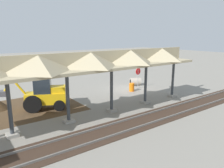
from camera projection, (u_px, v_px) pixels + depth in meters
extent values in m
plane|color=gray|center=(128.00, 89.00, 24.85)|extent=(120.00, 120.00, 0.00)
cube|color=#4C3823|center=(21.00, 109.00, 18.20)|extent=(9.47, 7.00, 0.01)
cube|color=#9E998E|center=(172.00, 95.00, 21.90)|extent=(0.70, 0.70, 0.20)
cylinder|color=#383D42|center=(173.00, 79.00, 21.52)|extent=(0.24, 0.24, 3.60)
cube|color=#9E998E|center=(145.00, 102.00, 19.76)|extent=(0.70, 0.70, 0.20)
cylinder|color=#383D42|center=(146.00, 84.00, 19.38)|extent=(0.24, 0.24, 3.60)
cube|color=#9E998E|center=(112.00, 110.00, 17.61)|extent=(0.70, 0.70, 0.20)
cylinder|color=#383D42|center=(112.00, 90.00, 17.23)|extent=(0.24, 0.24, 3.60)
cube|color=#9E998E|center=(69.00, 121.00, 15.47)|extent=(0.70, 0.70, 0.20)
cylinder|color=#383D42|center=(68.00, 98.00, 15.09)|extent=(0.24, 0.24, 3.60)
cube|color=#9E998E|center=(12.00, 135.00, 13.32)|extent=(0.70, 0.70, 0.20)
cylinder|color=#383D42|center=(10.00, 108.00, 12.94)|extent=(0.24, 0.24, 3.60)
cube|color=tan|center=(91.00, 68.00, 15.74)|extent=(19.90, 3.20, 0.20)
cube|color=tan|center=(90.00, 59.00, 15.60)|extent=(19.90, 0.20, 1.10)
pyramid|color=tan|center=(161.00, 54.00, 19.88)|extent=(3.37, 3.20, 1.10)
pyramid|color=tan|center=(130.00, 56.00, 17.74)|extent=(3.37, 3.20, 1.10)
pyramid|color=tan|center=(90.00, 59.00, 15.60)|extent=(3.37, 3.20, 1.10)
pyramid|color=tan|center=(38.00, 63.00, 13.45)|extent=(3.37, 3.20, 1.10)
cube|color=slate|center=(180.00, 104.00, 19.22)|extent=(60.00, 0.08, 0.15)
cube|color=slate|center=(194.00, 109.00, 18.09)|extent=(60.00, 0.08, 0.15)
cube|color=#38281E|center=(187.00, 107.00, 18.67)|extent=(60.00, 2.58, 0.03)
cylinder|color=gray|center=(138.00, 79.00, 25.06)|extent=(0.06, 0.06, 2.15)
cylinder|color=red|center=(138.00, 71.00, 24.87)|extent=(0.76, 0.09, 0.76)
cube|color=#EAB214|center=(46.00, 98.00, 18.00)|extent=(3.45, 2.55, 0.90)
cube|color=#1E262D|center=(42.00, 84.00, 17.71)|extent=(1.68, 1.62, 1.40)
cube|color=#EAB214|center=(58.00, 89.00, 18.03)|extent=(1.51, 1.48, 0.50)
cylinder|color=black|center=(35.00, 99.00, 18.58)|extent=(1.39, 0.87, 1.40)
cylinder|color=black|center=(33.00, 104.00, 17.21)|extent=(1.39, 0.87, 1.40)
cylinder|color=black|center=(60.00, 101.00, 18.94)|extent=(0.94, 0.66, 0.90)
cylinder|color=black|center=(59.00, 106.00, 17.69)|extent=(0.94, 0.66, 0.90)
cylinder|color=#EAB214|center=(18.00, 86.00, 17.39)|extent=(1.04, 0.62, 1.41)
cylinder|color=#EAB214|center=(7.00, 86.00, 17.23)|extent=(0.82, 0.50, 1.29)
cube|color=#47474C|center=(3.00, 93.00, 17.31)|extent=(0.89, 0.98, 0.40)
cylinder|color=#9E9384|center=(135.00, 82.00, 26.61)|extent=(1.51, 1.37, 0.94)
cylinder|color=black|center=(130.00, 82.00, 26.50)|extent=(0.27, 0.56, 0.61)
cylinder|color=orange|center=(132.00, 87.00, 23.84)|extent=(0.56, 0.56, 0.90)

